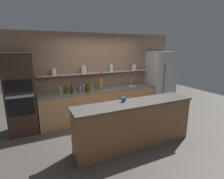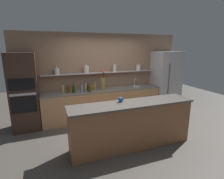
{
  "view_description": "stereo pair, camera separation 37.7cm",
  "coord_description": "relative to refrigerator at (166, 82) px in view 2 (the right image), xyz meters",
  "views": [
    {
      "loc": [
        -2.01,
        -3.56,
        2.17
      ],
      "look_at": [
        -0.13,
        0.36,
        1.12
      ],
      "focal_mm": 28.0,
      "sensor_mm": 36.0,
      "label": 1
    },
    {
      "loc": [
        -1.66,
        -3.71,
        2.17
      ],
      "look_at": [
        -0.13,
        0.36,
        1.12
      ],
      "focal_mm": 28.0,
      "sensor_mm": 36.0,
      "label": 2
    }
  ],
  "objects": [
    {
      "name": "bottle_wine_5",
      "position": [
        -3.16,
        -0.04,
        0.0
      ],
      "size": [
        0.09,
        0.09,
        0.29
      ],
      "color": "#193814",
      "rests_on": "back_counter_unit"
    },
    {
      "name": "bottle_oil_11",
      "position": [
        -2.72,
        -0.14,
        0.0
      ],
      "size": [
        0.07,
        0.07,
        0.26
      ],
      "color": "#47380A",
      "rests_on": "back_counter_unit"
    },
    {
      "name": "bottle_sauce_10",
      "position": [
        -2.88,
        0.19,
        -0.04
      ],
      "size": [
        0.05,
        0.05,
        0.16
      ],
      "color": "maroon",
      "rests_on": "back_counter_unit"
    },
    {
      "name": "bottle_spirit_8",
      "position": [
        -3.45,
        0.02,
        0.02
      ],
      "size": [
        0.07,
        0.07,
        0.28
      ],
      "color": "tan",
      "rests_on": "back_counter_unit"
    },
    {
      "name": "bottle_sauce_9",
      "position": [
        -3.22,
        0.21,
        -0.03
      ],
      "size": [
        0.05,
        0.05,
        0.17
      ],
      "color": "#9E4C0A",
      "rests_on": "back_counter_unit"
    },
    {
      "name": "bottle_oil_7",
      "position": [
        -3.32,
        0.02,
        -0.01
      ],
      "size": [
        0.06,
        0.06,
        0.23
      ],
      "color": "#47380A",
      "rests_on": "back_counter_unit"
    },
    {
      "name": "flower_vase",
      "position": [
        -2.28,
        -0.01,
        0.1
      ],
      "size": [
        0.16,
        0.17,
        0.6
      ],
      "color": "olive",
      "rests_on": "back_counter_unit"
    },
    {
      "name": "sink_fixture",
      "position": [
        -1.13,
        0.05,
        -0.08
      ],
      "size": [
        0.29,
        0.29,
        0.25
      ],
      "color": "#B7B7BC",
      "rests_on": "back_counter_unit"
    },
    {
      "name": "back_counter_unit",
      "position": [
        -2.26,
        0.04,
        -0.56
      ],
      "size": [
        3.61,
        0.62,
        0.92
      ],
      "color": "tan",
      "rests_on": "ground_plane"
    },
    {
      "name": "island_counter",
      "position": [
        -2.17,
        -1.73,
        -0.51
      ],
      "size": [
        2.77,
        0.61,
        1.02
      ],
      "color": "#99603D",
      "rests_on": "ground_plane"
    },
    {
      "name": "bottle_oil_4",
      "position": [
        -2.59,
        0.06,
        -0.02
      ],
      "size": [
        0.05,
        0.05,
        0.22
      ],
      "color": "olive",
      "rests_on": "back_counter_unit"
    },
    {
      "name": "ground_plane",
      "position": [
        -2.17,
        -1.2,
        -1.02
      ],
      "size": [
        12.0,
        12.0,
        0.0
      ],
      "primitive_type": "plane",
      "color": "#4C4742"
    },
    {
      "name": "bottle_spirit_1",
      "position": [
        -2.82,
        -0.04,
        0.02
      ],
      "size": [
        0.07,
        0.07,
        0.28
      ],
      "color": "gray",
      "rests_on": "back_counter_unit"
    },
    {
      "name": "refrigerator",
      "position": [
        0.0,
        0.0,
        0.0
      ],
      "size": [
        0.87,
        0.73,
        2.04
      ],
      "color": "#B7B7BC",
      "rests_on": "ground_plane"
    },
    {
      "name": "bottle_oil_3",
      "position": [
        -2.72,
        0.05,
        -0.01
      ],
      "size": [
        0.06,
        0.06,
        0.24
      ],
      "color": "#47380A",
      "rests_on": "back_counter_unit"
    },
    {
      "name": "back_wall_unit",
      "position": [
        -2.17,
        0.4,
        0.28
      ],
      "size": [
        5.2,
        0.28,
        2.6
      ],
      "color": "#937056",
      "rests_on": "ground_plane"
    },
    {
      "name": "oven_tower",
      "position": [
        -4.42,
        0.04,
        0.0
      ],
      "size": [
        0.68,
        0.64,
        2.05
      ],
      "color": "#3D281E",
      "rests_on": "ground_plane"
    },
    {
      "name": "coffee_mug",
      "position": [
        -2.38,
        -1.59,
        0.05
      ],
      "size": [
        0.11,
        0.09,
        0.1
      ],
      "color": "#235184",
      "rests_on": "island_counter"
    },
    {
      "name": "bottle_spirit_6",
      "position": [
        -2.93,
        -0.07,
        0.0
      ],
      "size": [
        0.06,
        0.06,
        0.25
      ],
      "color": "gray",
      "rests_on": "back_counter_unit"
    },
    {
      "name": "bottle_spirit_0",
      "position": [
        -2.5,
        0.11,
        0.01
      ],
      "size": [
        0.07,
        0.07,
        0.27
      ],
      "color": "tan",
      "rests_on": "back_counter_unit"
    },
    {
      "name": "bottle_spirit_2",
      "position": [
        -2.78,
        0.15,
        0.01
      ],
      "size": [
        0.07,
        0.07,
        0.28
      ],
      "color": "gray",
      "rests_on": "back_counter_unit"
    }
  ]
}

